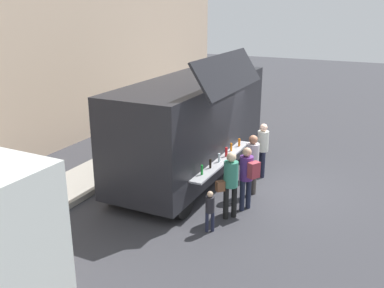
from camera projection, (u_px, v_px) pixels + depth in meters
The scene contains 9 objects.
ground_plane at pixel (268, 186), 12.44m from camera, with size 60.00×60.00×0.00m, color #38383D.
curb_strip at pixel (30, 209), 10.88m from camera, with size 28.00×1.60×0.15m, color #9E998E.
food_truck_main at pixel (192, 125), 12.73m from camera, with size 6.50×2.81×3.79m.
trash_bin at pixel (180, 122), 17.14m from camera, with size 0.60×0.60×1.02m, color #2B5D34.
customer_front_ordering at pixel (252, 160), 11.56m from camera, with size 0.56×0.38×1.72m.
customer_mid_with_backpack at pixel (247, 173), 10.73m from camera, with size 0.45×0.54×1.66m.
customer_rear_waiting at pixel (230, 180), 10.32m from camera, with size 0.50×0.48×1.70m.
customer_extra_browsing at pixel (263, 145), 12.88m from camera, with size 0.34×0.34×1.65m.
child_near_queue at pixel (210, 208), 9.81m from camera, with size 0.21×0.21×1.01m.
Camera 1 is at (-11.25, -3.03, 5.05)m, focal length 40.40 mm.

